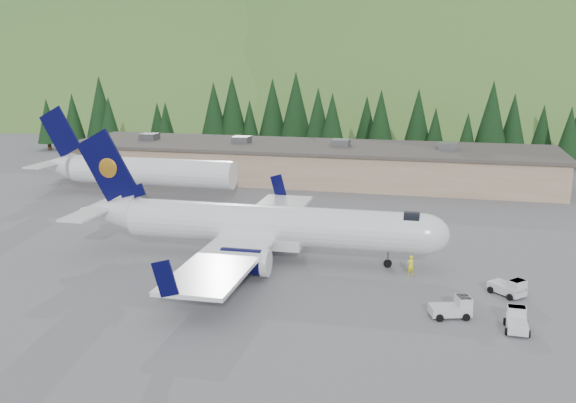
% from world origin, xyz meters
% --- Properties ---
extents(ground, '(600.00, 600.00, 0.00)m').
position_xyz_m(ground, '(0.00, 0.00, 0.00)').
color(ground, slate).
extents(airliner, '(34.18, 32.01, 11.38)m').
position_xyz_m(airliner, '(-1.00, -0.02, 3.03)').
color(airliner, white).
rests_on(airliner, ground).
extents(second_airliner, '(27.50, 11.00, 10.05)m').
position_xyz_m(second_airliner, '(-24.92, 22.00, 3.32)').
color(second_airliner, white).
rests_on(second_airliner, ground).
extents(baggage_tug_a, '(3.07, 2.32, 1.49)m').
position_xyz_m(baggage_tug_a, '(15.76, -9.53, 0.66)').
color(baggage_tug_a, silver).
rests_on(baggage_tug_a, ground).
extents(baggage_tug_b, '(2.91, 2.87, 1.45)m').
position_xyz_m(baggage_tug_b, '(19.91, -4.37, 0.65)').
color(baggage_tug_b, silver).
rests_on(baggage_tug_b, ground).
extents(baggage_tug_c, '(1.62, 2.62, 1.38)m').
position_xyz_m(baggage_tug_c, '(19.83, -10.70, 0.62)').
color(baggage_tug_c, silver).
rests_on(baggage_tug_c, ground).
extents(terminal_building, '(71.00, 17.00, 6.10)m').
position_xyz_m(terminal_building, '(-5.01, 38.00, 2.62)').
color(terminal_building, '#987B5E').
rests_on(terminal_building, ground).
extents(ramp_worker, '(0.75, 0.66, 1.72)m').
position_xyz_m(ramp_worker, '(12.32, -1.39, 0.86)').
color(ramp_worker, '#FAFC1A').
rests_on(ramp_worker, ground).
extents(tree_line, '(112.44, 17.75, 14.15)m').
position_xyz_m(tree_line, '(-5.68, 61.75, 7.13)').
color(tree_line, black).
rests_on(tree_line, ground).
extents(hills, '(614.00, 330.00, 300.00)m').
position_xyz_m(hills, '(53.34, 207.38, -82.80)').
color(hills, '#2E6223').
rests_on(hills, ground).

